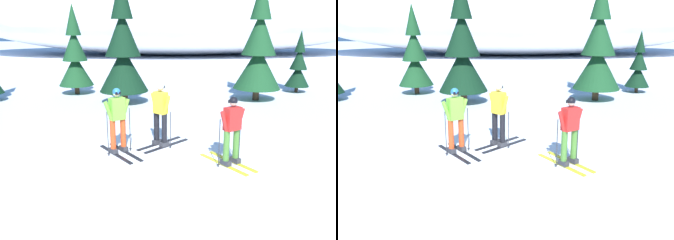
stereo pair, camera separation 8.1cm
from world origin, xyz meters
The scene contains 9 objects.
ground_plane centered at (0.00, 0.00, 0.00)m, with size 120.00×120.00×0.00m, color white.
skier_yellow_jacket centered at (0.44, 0.69, 0.96)m, with size 1.50×1.46×1.84m.
skier_red_jacket centered at (2.17, -0.74, 0.90)m, with size 1.27×1.63×1.73m.
skier_lime_jacket centered at (-0.70, 0.16, 0.93)m, with size 1.30×1.61×1.78m.
pine_tree_center_left centered at (-3.70, 8.52, 1.81)m, with size 1.67×1.67×4.34m.
pine_tree_center centered at (-1.14, 6.33, 2.28)m, with size 2.11×2.11×5.45m.
pine_tree_center_right centered at (4.79, 6.87, 2.27)m, with size 2.09×2.09×5.42m.
pine_tree_far_right centered at (7.35, 8.71, 1.29)m, with size 1.19×1.19×3.08m.
snow_ridge_background centered at (2.29, 31.27, 4.17)m, with size 45.93×18.84×8.35m, color white.
Camera 2 is at (0.53, -8.96, 3.42)m, focal length 37.94 mm.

